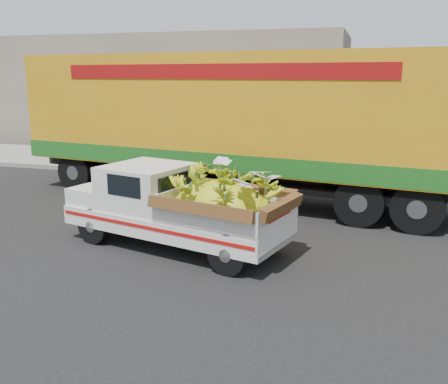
% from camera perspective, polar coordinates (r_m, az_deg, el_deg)
% --- Properties ---
extents(ground, '(100.00, 100.00, 0.00)m').
position_cam_1_polar(ground, '(10.04, 2.59, -5.80)').
color(ground, black).
rests_on(ground, ground).
extents(curb, '(60.00, 0.25, 0.15)m').
position_cam_1_polar(curb, '(15.51, 7.78, 1.25)').
color(curb, gray).
rests_on(curb, ground).
extents(sidewalk, '(60.00, 4.00, 0.14)m').
position_cam_1_polar(sidewalk, '(17.55, 8.85, 2.60)').
color(sidewalk, gray).
rests_on(sidewalk, ground).
extents(building_left, '(18.00, 6.00, 5.00)m').
position_cam_1_polar(building_left, '(25.20, -7.65, 11.42)').
color(building_left, gray).
rests_on(building_left, ground).
extents(pickup_truck, '(4.68, 2.68, 1.55)m').
position_cam_1_polar(pickup_truck, '(9.44, -3.91, -1.78)').
color(pickup_truck, black).
rests_on(pickup_truck, ground).
extents(semi_trailer, '(12.07, 4.32, 3.80)m').
position_cam_1_polar(semi_trailer, '(13.06, 1.21, 8.20)').
color(semi_trailer, black).
rests_on(semi_trailer, ground).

